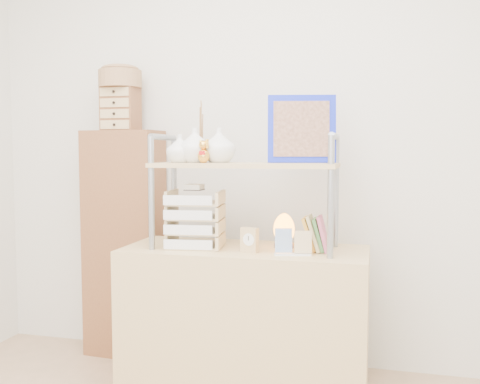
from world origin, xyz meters
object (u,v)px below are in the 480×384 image
at_px(desk, 245,322).
at_px(salt_lamp, 284,230).
at_px(cabinet, 125,243).
at_px(letter_tray, 195,222).

xyz_separation_m(desk, salt_lamp, (0.18, 0.06, 0.46)).
xyz_separation_m(cabinet, salt_lamp, (1.02, -0.31, 0.16)).
xyz_separation_m(desk, cabinet, (-0.84, 0.37, 0.30)).
relative_size(desk, cabinet, 0.89).
distance_m(desk, letter_tray, 0.56).
distance_m(letter_tray, salt_lamp, 0.45).
bearing_deg(letter_tray, desk, 7.92).
height_order(cabinet, salt_lamp, cabinet).
height_order(letter_tray, salt_lamp, letter_tray).
height_order(cabinet, letter_tray, cabinet).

